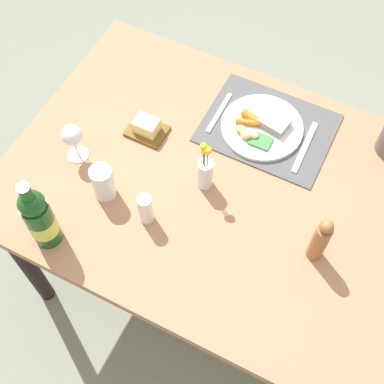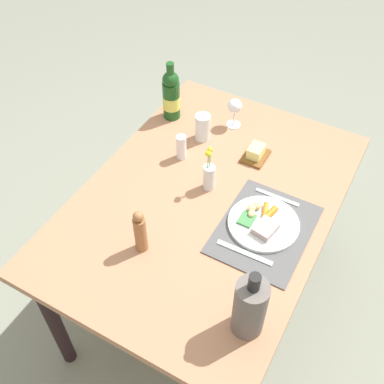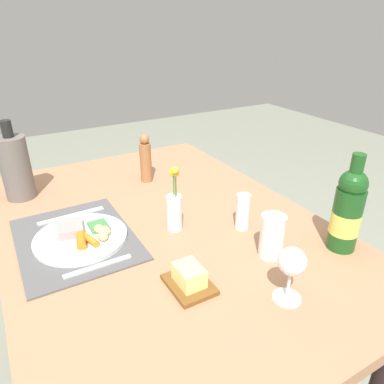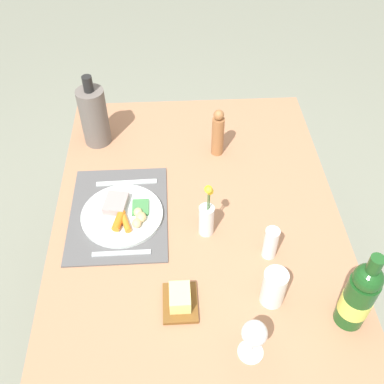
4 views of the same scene
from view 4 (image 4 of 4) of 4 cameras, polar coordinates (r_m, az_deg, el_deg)
name	(u,v)px [view 4 (image 4 of 4)]	position (r m, az deg, el deg)	size (l,w,h in m)	color
ground_plane	(196,327)	(2.18, 0.54, -16.70)	(8.00, 8.00, 0.00)	gray
dining_table	(198,235)	(1.60, 0.71, -5.47)	(1.38, 0.97, 0.77)	#AA7554
placemat	(119,213)	(1.56, -9.24, -2.64)	(0.43, 0.33, 0.01)	#525253
dinner_plate	(123,214)	(1.54, -8.75, -2.72)	(0.28, 0.28, 0.04)	silver
fork	(127,183)	(1.65, -8.26, 1.18)	(0.02, 0.22, 0.01)	silver
knife	(122,253)	(1.45, -8.90, -7.65)	(0.02, 0.19, 0.01)	silver
salt_shaker	(271,243)	(1.41, 9.91, -6.38)	(0.04, 0.04, 0.12)	white
pepper_mill	(218,133)	(1.71, 3.29, 7.44)	(0.05, 0.05, 0.20)	#9B653A
cooler_bottle	(94,116)	(1.79, -12.30, 9.37)	(0.10, 0.10, 0.29)	#645D57
wine_glass	(254,335)	(1.20, 7.87, -17.44)	(0.07, 0.07, 0.14)	white
water_tumbler	(273,289)	(1.32, 10.26, -11.99)	(0.07, 0.07, 0.13)	silver
flower_vase	(207,217)	(1.44, 1.87, -3.15)	(0.05, 0.05, 0.22)	silver
butter_dish	(180,300)	(1.32, -1.53, -13.44)	(0.13, 0.10, 0.06)	brown
wine_bottle	(359,296)	(1.29, 20.38, -12.20)	(0.08, 0.08, 0.29)	#194C1B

